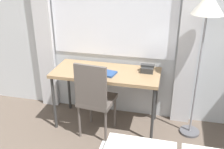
{
  "coord_description": "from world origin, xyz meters",
  "views": [
    {
      "loc": [
        0.56,
        -0.32,
        2.05
      ],
      "look_at": [
        -0.03,
        2.13,
        0.91
      ],
      "focal_mm": 42.0,
      "sensor_mm": 36.0,
      "label": 1
    }
  ],
  "objects_px": {
    "telephone": "(147,68)",
    "book": "(105,73)",
    "desk": "(106,76)",
    "standing_lamp": "(207,15)",
    "desk_chair": "(95,96)"
  },
  "relations": [
    {
      "from": "standing_lamp",
      "to": "book",
      "type": "bearing_deg",
      "value": -173.69
    },
    {
      "from": "telephone",
      "to": "book",
      "type": "bearing_deg",
      "value": -158.62
    },
    {
      "from": "desk",
      "to": "standing_lamp",
      "type": "height_order",
      "value": "standing_lamp"
    },
    {
      "from": "standing_lamp",
      "to": "desk",
      "type": "bearing_deg",
      "value": -177.78
    },
    {
      "from": "standing_lamp",
      "to": "telephone",
      "type": "bearing_deg",
      "value": 172.98
    },
    {
      "from": "desk",
      "to": "standing_lamp",
      "type": "relative_size",
      "value": 0.76
    },
    {
      "from": "standing_lamp",
      "to": "book",
      "type": "xyz_separation_m",
      "value": [
        -1.07,
        -0.12,
        -0.72
      ]
    },
    {
      "from": "desk_chair",
      "to": "desk",
      "type": "bearing_deg",
      "value": 81.8
    },
    {
      "from": "desk_chair",
      "to": "standing_lamp",
      "type": "relative_size",
      "value": 0.57
    },
    {
      "from": "telephone",
      "to": "book",
      "type": "height_order",
      "value": "telephone"
    },
    {
      "from": "desk",
      "to": "telephone",
      "type": "xyz_separation_m",
      "value": [
        0.49,
        0.11,
        0.1
      ]
    },
    {
      "from": "desk_chair",
      "to": "telephone",
      "type": "relative_size",
      "value": 5.86
    },
    {
      "from": "desk",
      "to": "desk_chair",
      "type": "distance_m",
      "value": 0.32
    },
    {
      "from": "desk",
      "to": "book",
      "type": "bearing_deg",
      "value": -85.96
    },
    {
      "from": "desk",
      "to": "telephone",
      "type": "distance_m",
      "value": 0.52
    }
  ]
}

